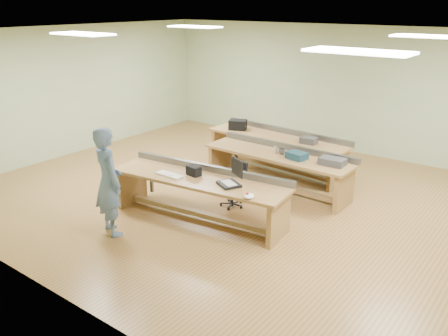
{
  "coord_description": "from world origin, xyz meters",
  "views": [
    {
      "loc": [
        4.6,
        -6.81,
        3.52
      ],
      "look_at": [
        -0.1,
        -0.6,
        0.76
      ],
      "focal_mm": 38.0,
      "sensor_mm": 36.0,
      "label": 1
    }
  ],
  "objects": [
    {
      "name": "tray_back",
      "position": [
        0.36,
        1.67,
        0.81
      ],
      "size": [
        0.33,
        0.26,
        0.13
      ],
      "primitive_type": "cube",
      "rotation": [
        0.0,
        0.0,
        0.07
      ],
      "color": "#343436",
      "rests_on": "workbench_back"
    },
    {
      "name": "task_chair",
      "position": [
        -0.03,
        -0.4,
        0.3
      ],
      "size": [
        0.51,
        0.51,
        0.82
      ],
      "rotation": [
        0.0,
        0.0,
        -0.17
      ],
      "color": "black",
      "rests_on": "floor"
    },
    {
      "name": "parts_bin_grey",
      "position": [
        1.32,
        0.73,
        0.81
      ],
      "size": [
        0.46,
        0.3,
        0.12
      ],
      "primitive_type": "cube",
      "rotation": [
        0.0,
        0.0,
        0.03
      ],
      "color": "#343436",
      "rests_on": "workbench_mid"
    },
    {
      "name": "wall_left",
      "position": [
        -5.0,
        0.0,
        1.5
      ],
      "size": [
        0.04,
        8.0,
        3.0
      ],
      "primitive_type": "cube",
      "color": "#A3B589",
      "rests_on": "floor"
    },
    {
      "name": "workbench_front",
      "position": [
        -0.15,
        -1.2,
        0.56
      ],
      "size": [
        3.2,
        1.2,
        0.86
      ],
      "rotation": [
        0.0,
        0.0,
        0.12
      ],
      "color": "#9D7242",
      "rests_on": "floor"
    },
    {
      "name": "fluor_panels",
      "position": [
        0.0,
        0.0,
        2.97
      ],
      "size": [
        6.2,
        3.5,
        0.03
      ],
      "color": "white",
      "rests_on": "ceiling"
    },
    {
      "name": "workbench_back",
      "position": [
        -0.41,
        1.73,
        0.56
      ],
      "size": [
        3.27,
        1.09,
        0.86
      ],
      "rotation": [
        0.0,
        0.0,
        -0.07
      ],
      "color": "#9D7242",
      "rests_on": "floor"
    },
    {
      "name": "trackball_mouse",
      "position": [
        1.0,
        -1.44,
        0.79
      ],
      "size": [
        0.2,
        0.22,
        0.07
      ],
      "primitive_type": "ellipsoid",
      "rotation": [
        0.0,
        0.0,
        -0.4
      ],
      "color": "white",
      "rests_on": "workbench_front"
    },
    {
      "name": "storage_box_back",
      "position": [
        -1.45,
        1.71,
        0.86
      ],
      "size": [
        0.46,
        0.4,
        0.22
      ],
      "primitive_type": "cube",
      "rotation": [
        0.0,
        0.0,
        0.39
      ],
      "color": "black",
      "rests_on": "workbench_back"
    },
    {
      "name": "person",
      "position": [
        -0.95,
        -2.44,
        0.87
      ],
      "size": [
        0.74,
        0.6,
        1.74
      ],
      "primitive_type": "imported",
      "rotation": [
        0.0,
        0.0,
        2.81
      ],
      "color": "slate",
      "rests_on": "floor"
    },
    {
      "name": "camera_bag",
      "position": [
        -0.29,
        -1.18,
        0.83
      ],
      "size": [
        0.26,
        0.18,
        0.16
      ],
      "primitive_type": "cube",
      "rotation": [
        0.0,
        0.0,
        -0.14
      ],
      "color": "black",
      "rests_on": "workbench_front"
    },
    {
      "name": "ceiling",
      "position": [
        0.0,
        0.0,
        3.0
      ],
      "size": [
        10.0,
        10.0,
        0.0
      ],
      "primitive_type": "plane",
      "color": "silver",
      "rests_on": "wall_back"
    },
    {
      "name": "mug",
      "position": [
        0.28,
        0.73,
        0.8
      ],
      "size": [
        0.16,
        0.16,
        0.1
      ],
      "primitive_type": "imported",
      "rotation": [
        0.0,
        0.0,
        -0.26
      ],
      "color": "#343436",
      "rests_on": "workbench_mid"
    },
    {
      "name": "laptop_base",
      "position": [
        0.45,
        -1.2,
        0.77
      ],
      "size": [
        0.45,
        0.43,
        0.04
      ],
      "primitive_type": "cube",
      "rotation": [
        0.0,
        0.0,
        -0.47
      ],
      "color": "black",
      "rests_on": "workbench_front"
    },
    {
      "name": "parts_bin_teal",
      "position": [
        0.65,
        0.64,
        0.81
      ],
      "size": [
        0.41,
        0.34,
        0.13
      ],
      "primitive_type": "cube",
      "rotation": [
        0.0,
        0.0,
        -0.2
      ],
      "color": "#133140",
      "rests_on": "workbench_mid"
    },
    {
      "name": "drinks_can",
      "position": [
        0.16,
        0.7,
        0.82
      ],
      "size": [
        0.09,
        0.09,
        0.13
      ],
      "primitive_type": "cylinder",
      "rotation": [
        0.0,
        0.0,
        0.38
      ],
      "color": "silver",
      "rests_on": "workbench_mid"
    },
    {
      "name": "workbench_mid",
      "position": [
        0.22,
        0.72,
        0.56
      ],
      "size": [
        3.01,
        0.85,
        0.86
      ],
      "rotation": [
        0.0,
        0.0,
        -0.02
      ],
      "color": "#9D7242",
      "rests_on": "floor"
    },
    {
      "name": "wall_back",
      "position": [
        0.0,
        4.0,
        1.5
      ],
      "size": [
        10.0,
        0.04,
        3.0
      ],
      "primitive_type": "cube",
      "color": "#A3B589",
      "rests_on": "floor"
    },
    {
      "name": "laptop_screen",
      "position": [
        0.51,
        -1.07,
        1.03
      ],
      "size": [
        0.33,
        0.18,
        0.28
      ],
      "primitive_type": "cube",
      "rotation": [
        0.0,
        0.0,
        -0.47
      ],
      "color": "black",
      "rests_on": "laptop_base"
    },
    {
      "name": "wall_front",
      "position": [
        0.0,
        -4.0,
        1.5
      ],
      "size": [
        10.0,
        0.04,
        3.0
      ],
      "primitive_type": "cube",
      "color": "#A3B589",
      "rests_on": "floor"
    },
    {
      "name": "floor",
      "position": [
        0.0,
        0.0,
        0.0
      ],
      "size": [
        10.0,
        10.0,
        0.0
      ],
      "primitive_type": "plane",
      "color": "olive",
      "rests_on": "ground"
    },
    {
      "name": "keyboard",
      "position": [
        -0.61,
        -1.45,
        0.76
      ],
      "size": [
        0.51,
        0.18,
        0.03
      ],
      "primitive_type": "cube",
      "rotation": [
        0.0,
        0.0,
        -0.02
      ],
      "color": "silver",
      "rests_on": "workbench_front"
    }
  ]
}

